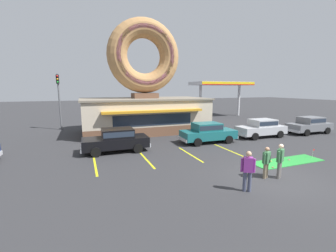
{
  "coord_description": "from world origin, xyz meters",
  "views": [
    {
      "loc": [
        -8.51,
        -7.9,
        4.31
      ],
      "look_at": [
        -3.6,
        5.0,
        2.0
      ],
      "focal_mm": 24.0,
      "sensor_mm": 36.0,
      "label": 1
    }
  ],
  "objects_px": {
    "putting_flag_pin": "(313,151)",
    "trash_bin": "(214,127)",
    "traffic_light_pole": "(59,94)",
    "car_grey": "(310,124)",
    "pedestrian_hooded_kid": "(280,159)",
    "pedestrian_blue_sweater_man": "(248,169)",
    "golf_ball": "(281,161)",
    "car_black": "(116,139)",
    "pedestrian_leather_jacket_man": "(266,161)",
    "car_teal": "(208,132)",
    "car_silver": "(261,127)"
  },
  "relations": [
    {
      "from": "putting_flag_pin",
      "to": "trash_bin",
      "type": "relative_size",
      "value": 0.56
    },
    {
      "from": "traffic_light_pole",
      "to": "car_grey",
      "type": "bearing_deg",
      "value": -25.27
    },
    {
      "from": "pedestrian_hooded_kid",
      "to": "pedestrian_blue_sweater_man",
      "type": "bearing_deg",
      "value": -165.91
    },
    {
      "from": "golf_ball",
      "to": "car_black",
      "type": "relative_size",
      "value": 0.01
    },
    {
      "from": "car_black",
      "to": "traffic_light_pole",
      "type": "relative_size",
      "value": 0.79
    },
    {
      "from": "car_grey",
      "to": "pedestrian_hooded_kid",
      "type": "xyz_separation_m",
      "value": [
        -11.72,
        -7.38,
        0.07
      ]
    },
    {
      "from": "pedestrian_hooded_kid",
      "to": "trash_bin",
      "type": "bearing_deg",
      "value": 72.57
    },
    {
      "from": "golf_ball",
      "to": "pedestrian_leather_jacket_man",
      "type": "xyz_separation_m",
      "value": [
        -2.72,
        -1.56,
        0.8
      ]
    },
    {
      "from": "pedestrian_hooded_kid",
      "to": "car_teal",
      "type": "bearing_deg",
      "value": 85.99
    },
    {
      "from": "pedestrian_blue_sweater_man",
      "to": "traffic_light_pole",
      "type": "xyz_separation_m",
      "value": [
        -8.53,
        18.7,
        2.73
      ]
    },
    {
      "from": "putting_flag_pin",
      "to": "pedestrian_hooded_kid",
      "type": "distance_m",
      "value": 4.88
    },
    {
      "from": "car_teal",
      "to": "car_black",
      "type": "distance_m",
      "value": 7.24
    },
    {
      "from": "car_teal",
      "to": "pedestrian_hooded_kid",
      "type": "height_order",
      "value": "pedestrian_hooded_kid"
    },
    {
      "from": "pedestrian_leather_jacket_man",
      "to": "traffic_light_pole",
      "type": "distance_m",
      "value": 20.84
    },
    {
      "from": "traffic_light_pole",
      "to": "trash_bin",
      "type": "bearing_deg",
      "value": -24.74
    },
    {
      "from": "pedestrian_hooded_kid",
      "to": "pedestrian_leather_jacket_man",
      "type": "xyz_separation_m",
      "value": [
        -0.61,
        0.23,
        -0.09
      ]
    },
    {
      "from": "traffic_light_pole",
      "to": "putting_flag_pin",
      "type": "bearing_deg",
      "value": -46.63
    },
    {
      "from": "pedestrian_leather_jacket_man",
      "to": "car_teal",
      "type": "bearing_deg",
      "value": 81.16
    },
    {
      "from": "golf_ball",
      "to": "putting_flag_pin",
      "type": "distance_m",
      "value": 2.49
    },
    {
      "from": "pedestrian_hooded_kid",
      "to": "putting_flag_pin",
      "type": "bearing_deg",
      "value": 19.8
    },
    {
      "from": "pedestrian_blue_sweater_man",
      "to": "traffic_light_pole",
      "type": "bearing_deg",
      "value": 114.53
    },
    {
      "from": "pedestrian_blue_sweater_man",
      "to": "car_silver",
      "type": "bearing_deg",
      "value": 44.27
    },
    {
      "from": "pedestrian_leather_jacket_man",
      "to": "trash_bin",
      "type": "height_order",
      "value": "pedestrian_leather_jacket_man"
    },
    {
      "from": "car_silver",
      "to": "pedestrian_hooded_kid",
      "type": "xyz_separation_m",
      "value": [
        -6.1,
        -7.71,
        0.07
      ]
    },
    {
      "from": "golf_ball",
      "to": "car_silver",
      "type": "xyz_separation_m",
      "value": [
        3.99,
        5.92,
        0.82
      ]
    },
    {
      "from": "pedestrian_blue_sweater_man",
      "to": "trash_bin",
      "type": "distance_m",
      "value": 13.43
    },
    {
      "from": "car_teal",
      "to": "pedestrian_blue_sweater_man",
      "type": "relative_size",
      "value": 2.62
    },
    {
      "from": "car_black",
      "to": "pedestrian_hooded_kid",
      "type": "bearing_deg",
      "value": -48.36
    },
    {
      "from": "car_black",
      "to": "trash_bin",
      "type": "bearing_deg",
      "value": 20.44
    },
    {
      "from": "car_silver",
      "to": "car_teal",
      "type": "bearing_deg",
      "value": -178.9
    },
    {
      "from": "car_teal",
      "to": "pedestrian_leather_jacket_man",
      "type": "bearing_deg",
      "value": -98.84
    },
    {
      "from": "pedestrian_blue_sweater_man",
      "to": "pedestrian_leather_jacket_man",
      "type": "distance_m",
      "value": 2.02
    },
    {
      "from": "car_silver",
      "to": "pedestrian_blue_sweater_man",
      "type": "relative_size",
      "value": 2.61
    },
    {
      "from": "car_black",
      "to": "trash_bin",
      "type": "distance_m",
      "value": 10.98
    },
    {
      "from": "traffic_light_pole",
      "to": "car_silver",
      "type": "bearing_deg",
      "value": -31.29
    },
    {
      "from": "car_grey",
      "to": "pedestrian_hooded_kid",
      "type": "height_order",
      "value": "pedestrian_hooded_kid"
    },
    {
      "from": "pedestrian_blue_sweater_man",
      "to": "pedestrian_hooded_kid",
      "type": "bearing_deg",
      "value": 14.09
    },
    {
      "from": "car_silver",
      "to": "traffic_light_pole",
      "type": "height_order",
      "value": "traffic_light_pole"
    },
    {
      "from": "car_black",
      "to": "pedestrian_blue_sweater_man",
      "type": "relative_size",
      "value": 2.6
    },
    {
      "from": "car_grey",
      "to": "car_silver",
      "type": "relative_size",
      "value": 0.99
    },
    {
      "from": "golf_ball",
      "to": "car_teal",
      "type": "height_order",
      "value": "car_teal"
    },
    {
      "from": "car_black",
      "to": "car_silver",
      "type": "distance_m",
      "value": 12.81
    },
    {
      "from": "trash_bin",
      "to": "pedestrian_hooded_kid",
      "type": "bearing_deg",
      "value": -107.43
    },
    {
      "from": "car_grey",
      "to": "trash_bin",
      "type": "relative_size",
      "value": 4.68
    },
    {
      "from": "car_grey",
      "to": "car_silver",
      "type": "xyz_separation_m",
      "value": [
        -5.62,
        0.34,
        0.0
      ]
    },
    {
      "from": "putting_flag_pin",
      "to": "car_teal",
      "type": "xyz_separation_m",
      "value": [
        -4.03,
        5.97,
        0.43
      ]
    },
    {
      "from": "car_teal",
      "to": "pedestrian_leather_jacket_man",
      "type": "distance_m",
      "value": 7.46
    },
    {
      "from": "car_teal",
      "to": "car_black",
      "type": "bearing_deg",
      "value": -179.54
    },
    {
      "from": "pedestrian_leather_jacket_man",
      "to": "trash_bin",
      "type": "xyz_separation_m",
      "value": [
        4.19,
        11.15,
        -0.35
      ]
    },
    {
      "from": "car_teal",
      "to": "car_grey",
      "type": "xyz_separation_m",
      "value": [
        11.18,
        -0.23,
        0.0
      ]
    }
  ]
}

